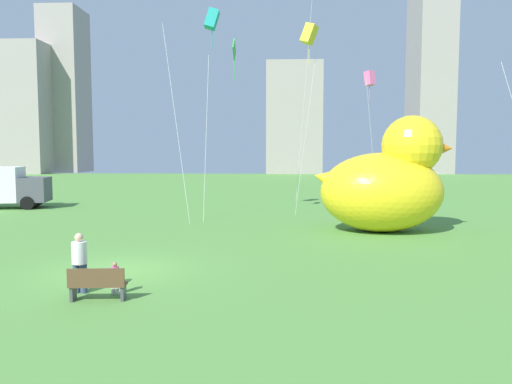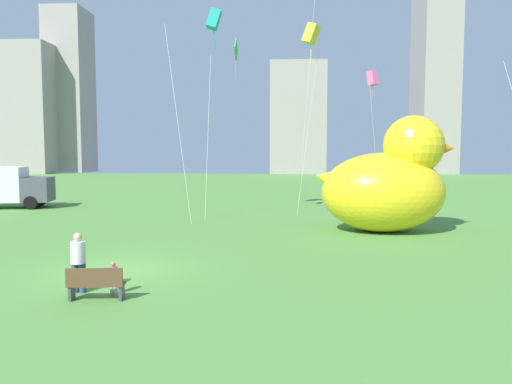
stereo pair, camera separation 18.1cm
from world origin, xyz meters
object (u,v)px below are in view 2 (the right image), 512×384
giant_inflatable_duck (388,183)px  box_truck (0,187)px  person_child (114,276)px  kite_yellow (311,35)px  park_bench (96,283)px  person_adult (78,260)px  kite_teal (213,21)px  kite_pink (373,79)px  kite_green (234,57)px

giant_inflatable_duck → box_truck: giant_inflatable_duck is taller
person_child → kite_yellow: kite_yellow is taller
park_bench → giant_inflatable_duck: 15.64m
person_child → person_adult: bearing=173.4°
box_truck → kite_teal: 18.73m
kite_teal → kite_pink: (11.01, 10.18, -1.99)m
park_bench → kite_green: size_ratio=0.15×
giant_inflatable_duck → kite_teal: bearing=150.9°
giant_inflatable_duck → kite_pink: bearing=83.3°
person_child → giant_inflatable_duck: size_ratio=0.13×
park_bench → kite_yellow: kite_yellow is taller
park_bench → kite_teal: size_ratio=0.12×
box_truck → kite_green: size_ratio=0.64×
person_child → kite_green: size_ratio=0.09×
kite_teal → park_bench: bearing=-92.7°
box_truck → kite_green: bearing=-14.2°
giant_inflatable_duck → kite_green: size_ratio=0.66×
park_bench → box_truck: (-14.55, 20.56, 0.98)m
person_adult → box_truck: 24.16m
person_adult → kite_pink: 30.51m
kite_pink → kite_teal: bearing=-137.2°
park_bench → kite_teal: kite_teal is taller
person_child → kite_teal: bearing=88.1°
person_child → giant_inflatable_duck: bearing=49.1°
park_bench → kite_pink: bearing=66.5°
box_truck → kite_teal: kite_teal is taller
box_truck → kite_yellow: size_ratio=0.58×
kite_teal → kite_yellow: 5.78m
kite_teal → kite_green: 2.60m
box_truck → kite_pink: size_ratio=0.65×
person_adult → kite_pink: kite_pink is taller
kite_teal → kite_yellow: bearing=2.9°
kite_yellow → kite_teal: bearing=-177.1°
park_bench → person_child: bearing=66.0°
kite_green → person_adult: bearing=-100.2°
kite_teal → kite_pink: 15.13m
kite_teal → kite_yellow: (5.71, 0.29, -0.83)m
person_adult → giant_inflatable_duck: 15.56m
park_bench → kite_green: kite_green is taller
person_adult → kite_green: bearing=79.8°
box_truck → kite_teal: bearing=-13.2°
giant_inflatable_duck → box_truck: (-24.57, 8.71, -0.96)m
box_truck → kite_pink: kite_pink is taller
person_adult → person_child: (1.03, -0.12, -0.43)m
person_child → kite_green: kite_green is taller
person_adult → kite_green: (2.83, 15.63, 8.41)m
kite_pink → kite_green: size_ratio=0.98×
person_adult → park_bench: bearing=-43.9°
kite_teal → kite_pink: size_ratio=1.20×
giant_inflatable_duck → kite_green: kite_green is taller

